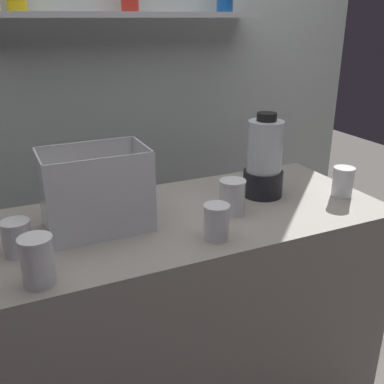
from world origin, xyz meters
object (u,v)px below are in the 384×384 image
object	(u,v)px
blender_pitcher	(264,161)
juice_cup_carrot_far_left	(17,240)
juice_cup_mango_middle	(216,223)
juice_cup_orange_far_right	(343,184)
carrot_display_bin	(98,204)
juice_cup_pomegranate_left	(38,264)
juice_cup_pomegranate_right	(232,199)

from	to	relation	value
blender_pitcher	juice_cup_carrot_far_left	size ratio (longest dim) A/B	3.02
juice_cup_mango_middle	juice_cup_orange_far_right	size ratio (longest dim) A/B	0.98
blender_pitcher	carrot_display_bin	bearing A→B (deg)	-178.26
juice_cup_pomegranate_left	juice_cup_pomegranate_right	xyz separation A→B (m)	(0.68, 0.18, -0.00)
juice_cup_mango_middle	juice_cup_pomegranate_right	size ratio (longest dim) A/B	0.92
juice_cup_carrot_far_left	juice_cup_mango_middle	xyz separation A→B (m)	(0.57, -0.15, 0.00)
juice_cup_carrot_far_left	juice_cup_pomegranate_right	distance (m)	0.72
juice_cup_orange_far_right	juice_cup_carrot_far_left	bearing A→B (deg)	178.04
juice_cup_carrot_far_left	juice_cup_orange_far_right	world-z (taller)	juice_cup_orange_far_right
juice_cup_pomegranate_left	carrot_display_bin	bearing A→B (deg)	49.80
carrot_display_bin	juice_cup_carrot_far_left	bearing A→B (deg)	-163.30
juice_cup_pomegranate_right	juice_cup_orange_far_right	world-z (taller)	juice_cup_pomegranate_right
juice_cup_pomegranate_left	juice_cup_pomegranate_right	size ratio (longest dim) A/B	1.09
blender_pitcher	juice_cup_orange_far_right	size ratio (longest dim) A/B	2.79
blender_pitcher	juice_cup_mango_middle	distance (m)	0.43
juice_cup_pomegranate_right	juice_cup_orange_far_right	bearing A→B (deg)	-4.67
blender_pitcher	juice_cup_pomegranate_right	world-z (taller)	blender_pitcher
juice_cup_pomegranate_left	juice_cup_mango_middle	xyz separation A→B (m)	(0.54, 0.03, -0.01)
carrot_display_bin	juice_cup_orange_far_right	world-z (taller)	carrot_display_bin
blender_pitcher	juice_cup_pomegranate_left	world-z (taller)	blender_pitcher
carrot_display_bin	juice_cup_orange_far_right	xyz separation A→B (m)	(0.92, -0.12, -0.03)
juice_cup_carrot_far_left	juice_cup_mango_middle	size ratio (longest dim) A/B	0.94
blender_pitcher	juice_cup_orange_far_right	distance (m)	0.32
carrot_display_bin	juice_cup_orange_far_right	bearing A→B (deg)	-7.31
carrot_display_bin	juice_cup_carrot_far_left	distance (m)	0.27
carrot_display_bin	juice_cup_pomegranate_left	world-z (taller)	carrot_display_bin
carrot_display_bin	juice_cup_mango_middle	size ratio (longest dim) A/B	2.93
juice_cup_carrot_far_left	juice_cup_pomegranate_left	bearing A→B (deg)	-79.14
juice_cup_mango_middle	juice_cup_pomegranate_right	distance (m)	0.21
juice_cup_carrot_far_left	carrot_display_bin	bearing A→B (deg)	16.70
juice_cup_mango_middle	juice_cup_orange_far_right	world-z (taller)	juice_cup_orange_far_right
juice_cup_mango_middle	juice_cup_carrot_far_left	bearing A→B (deg)	165.00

